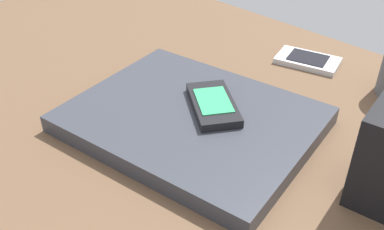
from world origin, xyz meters
The scene contains 4 objects.
desk_surface centered at (0.00, 0.00, 1.50)cm, with size 120.00×80.00×3.00cm, color brown.
laptop_closed centered at (5.42, 0.86, 4.23)cm, with size 31.41×24.85×2.46cm, color #33353D.
cell_phone_on_laptop centered at (6.76, 3.54, 6.08)cm, with size 11.72×10.45×1.32cm.
cell_phone_on_desk centered at (6.52, 28.00, 3.51)cm, with size 11.54×8.58×1.09cm.
Camera 1 is at (39.11, -33.57, 38.21)cm, focal length 40.95 mm.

